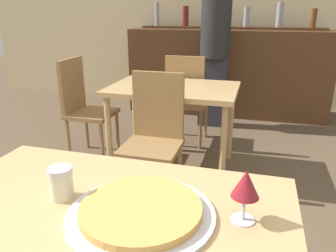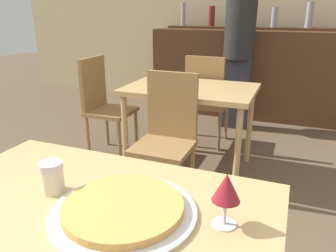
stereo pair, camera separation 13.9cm
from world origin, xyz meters
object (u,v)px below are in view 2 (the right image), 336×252
chair_far_side_back (206,97)px  wine_glass (226,189)px  pizza_tray (123,209)px  person_standing (239,48)px  chair_far_side_left (103,101)px  chair_far_side_front (167,131)px  cheese_shaker (52,177)px

chair_far_side_back → wine_glass: bearing=106.2°
chair_far_side_back → pizza_tray: 2.44m
chair_far_side_back → wine_glass: size_ratio=5.91×
pizza_tray → person_standing: (-0.22, 3.11, 0.14)m
chair_far_side_left → pizza_tray: size_ratio=2.15×
chair_far_side_left → person_standing: 1.67m
chair_far_side_front → person_standing: (0.17, 1.77, 0.41)m
chair_far_side_back → wine_glass: (0.68, -2.33, 0.36)m
chair_far_side_left → cheese_shaker: (0.98, -1.84, 0.30)m
person_standing → cheese_shaker: bearing=-91.2°
cheese_shaker → person_standing: size_ratio=0.06×
chair_far_side_back → cheese_shaker: size_ratio=8.84×
chair_far_side_front → cheese_shaker: size_ratio=8.84×
chair_far_side_left → wine_glass: chair_far_side_left is taller
person_standing → pizza_tray: bearing=-86.0°
chair_far_side_front → pizza_tray: chair_far_side_front is taller
person_standing → chair_far_side_left: bearing=-130.0°
chair_far_side_left → cheese_shaker: bearing=-151.9°
chair_far_side_left → pizza_tray: 2.26m
wine_glass → chair_far_side_back: bearing=106.2°
cheese_shaker → wine_glass: 0.57m
pizza_tray → person_standing: bearing=94.0°
cheese_shaker → person_standing: (0.06, 3.08, 0.11)m
chair_far_side_back → pizza_tray: bearing=99.2°
person_standing → wine_glass: person_standing is taller
pizza_tray → person_standing: person_standing is taller
chair_far_side_left → wine_glass: size_ratio=5.91×
chair_far_side_front → pizza_tray: 1.41m
pizza_tray → chair_far_side_front: bearing=106.2°
chair_far_side_front → person_standing: 1.83m
cheese_shaker → person_standing: 3.08m
chair_far_side_front → chair_far_side_left: same height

